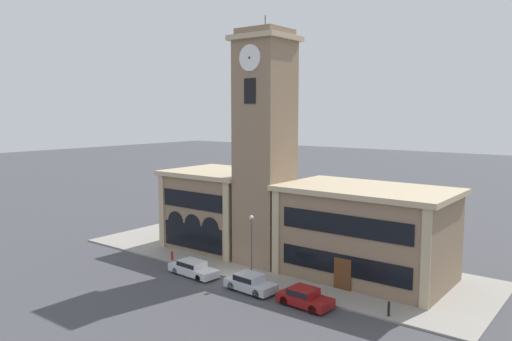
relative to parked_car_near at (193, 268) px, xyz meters
name	(u,v)px	position (x,y,z in m)	size (l,w,h in m)	color
ground_plane	(226,278)	(2.81, 1.20, -0.68)	(300.00, 300.00, 0.00)	#424247
sidewalk_kerb	(272,259)	(2.81, 7.93, -0.61)	(40.48, 13.45, 0.15)	gray
clock_tower	(265,149)	(2.81, 6.73, 10.16)	(5.08, 5.08, 22.78)	#897056
town_hall_left_wing	(220,208)	(-4.49, 8.56, 3.42)	(10.33, 8.81, 8.14)	#897056
town_hall_right_wing	(366,233)	(12.18, 8.57, 3.30)	(14.45, 8.81, 7.91)	#897056
parked_car_near	(193,268)	(0.00, 0.00, 0.00)	(4.95, 2.07, 1.30)	silver
parked_car_mid	(250,282)	(6.37, 0.00, 0.06)	(4.37, 2.13, 1.41)	#B2B7C1
parked_car_far	(304,297)	(11.45, 0.00, 0.04)	(4.20, 2.12, 1.36)	maroon
street_lamp	(252,238)	(5.05, 1.86, 3.11)	(0.36, 0.36, 5.52)	#4C4C51
bollard	(389,309)	(17.19, 1.77, -0.01)	(0.18, 0.18, 1.06)	black
fire_hydrant	(172,256)	(-4.47, 1.70, -0.11)	(0.22, 0.22, 0.87)	red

